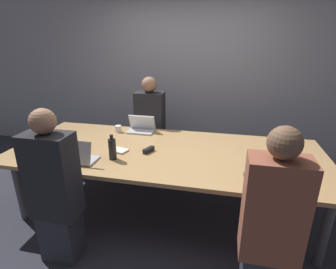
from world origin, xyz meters
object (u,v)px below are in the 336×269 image
object	(u,v)px
laptop_near_left	(77,156)
person_far_midleft	(150,127)
cup_near_left	(52,155)
stapler	(149,150)
bottle_near_left	(112,149)
person_near_right	(271,227)
laptop_far_midleft	(141,127)
laptop_near_right	(267,177)
person_near_left	(55,191)
cup_far_midleft	(118,129)

from	to	relation	value
laptop_near_left	person_far_midleft	distance (m)	1.42
laptop_near_left	person_far_midleft	size ratio (longest dim) A/B	0.25
laptop_near_left	cup_near_left	distance (m)	0.28
person_far_midleft	stapler	bearing A→B (deg)	-74.69
laptop_near_left	bottle_near_left	distance (m)	0.35
person_near_right	cup_near_left	world-z (taller)	person_near_right
person_far_midleft	stapler	world-z (taller)	person_far_midleft
person_near_right	laptop_far_midleft	distance (m)	2.07
cup_near_left	person_far_midleft	distance (m)	1.50
stapler	person_far_midleft	bearing A→B (deg)	129.17
laptop_near_right	person_far_midleft	world-z (taller)	person_far_midleft
laptop_near_right	person_near_left	world-z (taller)	person_near_left
person_near_right	laptop_near_left	xyz separation A→B (m)	(-1.74, 0.50, 0.13)
laptop_far_midleft	cup_far_midleft	distance (m)	0.30
laptop_near_right	cup_far_midleft	size ratio (longest dim) A/B	4.34
cup_far_midleft	stapler	xyz separation A→B (m)	(0.57, -0.54, -0.02)
cup_far_midleft	person_far_midleft	bearing A→B (deg)	55.26
laptop_near_left	cup_near_left	size ratio (longest dim) A/B	3.40
person_near_right	cup_near_left	xyz separation A→B (m)	(-2.02, 0.51, 0.11)
laptop_near_right	person_far_midleft	distance (m)	2.00
cup_far_midleft	person_near_right	bearing A→B (deg)	-40.18
laptop_near_right	cup_near_left	bearing A→B (deg)	-1.26
cup_near_left	laptop_far_midleft	world-z (taller)	laptop_far_midleft
cup_near_left	laptop_near_left	bearing A→B (deg)	-2.19
laptop_near_right	stapler	bearing A→B (deg)	-20.34
bottle_near_left	stapler	world-z (taller)	bottle_near_left
laptop_far_midleft	cup_far_midleft	world-z (taller)	laptop_far_midleft
bottle_near_left	laptop_near_left	bearing A→B (deg)	-154.05
laptop_far_midleft	stapler	xyz separation A→B (m)	(0.28, -0.62, -0.04)
person_near_left	person_near_right	bearing A→B (deg)	177.29
laptop_near_left	person_far_midleft	world-z (taller)	person_far_midleft
laptop_near_left	laptop_far_midleft	distance (m)	1.07
person_far_midleft	laptop_far_midleft	bearing A→B (deg)	-92.15
laptop_near_right	stapler	distance (m)	1.23
bottle_near_left	person_far_midleft	bearing A→B (deg)	88.31
person_near_right	person_far_midleft	bearing A→B (deg)	-53.30
laptop_near_right	person_near_right	xyz separation A→B (m)	(-0.02, -0.47, -0.13)
cup_near_left	laptop_far_midleft	size ratio (longest dim) A/B	0.30
laptop_far_midleft	stapler	size ratio (longest dim) A/B	2.23
person_near_right	laptop_near_left	bearing A→B (deg)	-16.08
person_near_left	cup_near_left	distance (m)	0.54
person_near_left	cup_far_midleft	bearing A→B (deg)	-90.66
laptop_near_right	bottle_near_left	size ratio (longest dim) A/B	1.42
person_near_left	stapler	world-z (taller)	person_near_left
person_near_left	person_far_midleft	distance (m)	1.82
cup_far_midleft	laptop_far_midleft	bearing A→B (deg)	15.25
laptop_near_left	stapler	distance (m)	0.73
person_near_right	laptop_far_midleft	bearing A→B (deg)	-47.05
person_far_midleft	cup_far_midleft	xyz separation A→B (m)	(-0.30, -0.44, 0.10)
cup_near_left	bottle_near_left	world-z (taller)	bottle_near_left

